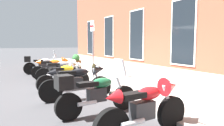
{
  "coord_description": "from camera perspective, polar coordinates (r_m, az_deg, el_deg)",
  "views": [
    {
      "loc": [
        7.33,
        -3.03,
        1.7
      ],
      "look_at": [
        -0.37,
        1.05,
        0.87
      ],
      "focal_mm": 33.8,
      "sensor_mm": 36.0,
      "label": 1
    }
  ],
  "objects": [
    {
      "name": "motorcycle_red_sport",
      "position": [
        3.92,
        9.64,
        -11.36
      ],
      "size": [
        0.62,
        2.06,
        1.05
      ],
      "color": "black",
      "rests_on": "ground_plane"
    },
    {
      "name": "motorcycle_grey_naked",
      "position": [
        9.17,
        -13.65,
        -2.27
      ],
      "size": [
        0.62,
        2.04,
        0.99
      ],
      "color": "black",
      "rests_on": "ground_plane"
    },
    {
      "name": "motorcycle_yellow_naked",
      "position": [
        7.74,
        -12.69,
        -3.74
      ],
      "size": [
        0.62,
        1.97,
        0.97
      ],
      "color": "black",
      "rests_on": "ground_plane"
    },
    {
      "name": "ground_plane",
      "position": [
        8.11,
        -5.37,
        -6.67
      ],
      "size": [
        140.0,
        140.0,
        0.0
      ],
      "primitive_type": "plane",
      "color": "#38383A"
    },
    {
      "name": "motorcycle_black_sport",
      "position": [
        6.39,
        -8.83,
        -4.7
      ],
      "size": [
        0.62,
        2.19,
        1.08
      ],
      "color": "black",
      "rests_on": "ground_plane"
    },
    {
      "name": "motorcycle_silver_touring",
      "position": [
        12.13,
        -18.53,
        -0.35
      ],
      "size": [
        0.66,
        2.09,
        1.28
      ],
      "color": "black",
      "rests_on": "ground_plane"
    },
    {
      "name": "barrel_planter",
      "position": [
        11.41,
        -9.67,
        -0.37
      ],
      "size": [
        0.58,
        0.58,
        0.97
      ],
      "color": "brown",
      "rests_on": "sidewalk"
    },
    {
      "name": "parking_sign",
      "position": [
        9.38,
        -5.25,
        5.89
      ],
      "size": [
        0.36,
        0.07,
        2.55
      ],
      "color": "#4C4C51",
      "rests_on": "sidewalk"
    },
    {
      "name": "motorcycle_orange_sport",
      "position": [
        10.57,
        -15.4,
        -0.95
      ],
      "size": [
        0.62,
        1.97,
        1.02
      ],
      "color": "black",
      "rests_on": "ground_plane"
    },
    {
      "name": "brick_pub_facade",
      "position": [
        12.54,
        26.33,
        13.54
      ],
      "size": [
        21.41,
        7.87,
        7.18
      ],
      "color": "brown",
      "rests_on": "ground_plane"
    },
    {
      "name": "sidewalk",
      "position": [
        8.79,
        4.01,
        -5.27
      ],
      "size": [
        27.41,
        3.09,
        0.13
      ],
      "primitive_type": "cube",
      "color": "gray",
      "rests_on": "ground_plane"
    },
    {
      "name": "motorcycle_green_touring",
      "position": [
        4.97,
        -4.93,
        -8.0
      ],
      "size": [
        0.62,
        2.1,
        1.3
      ],
      "color": "black",
      "rests_on": "ground_plane"
    }
  ]
}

